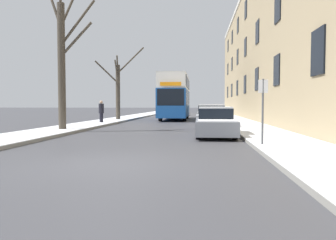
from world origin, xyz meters
The scene contains 15 objects.
ground_plane centered at (0.00, 0.00, 0.00)m, with size 320.00×320.00×0.00m, color #424247.
sidewalk_left centered at (-5.52, 53.00, 0.08)m, with size 2.76×130.00×0.16m.
sidewalk_right centered at (5.52, 53.00, 0.08)m, with size 2.76×130.00×0.16m.
terrace_facade_right centered at (11.40, 25.57, 6.99)m, with size 9.10×53.95×13.98m.
bare_tree_left_0 centered at (-5.19, 9.50, 4.07)m, with size 2.52×2.69×8.57m.
bare_tree_left_1 centered at (-5.21, 21.82, 3.07)m, with size 4.30×2.27×6.96m.
double_decker_bus centered at (-0.14, 24.92, 2.48)m, with size 2.61×10.43×4.37m.
parked_car_0 centered at (3.05, 7.50, 0.65)m, with size 1.79×4.56×1.41m.
parked_car_1 centered at (3.05, 12.87, 0.71)m, with size 1.86×4.57×1.54m.
parked_car_2 centered at (3.05, 19.30, 0.70)m, with size 1.90×4.42×1.52m.
parked_car_3 centered at (3.05, 25.20, 0.67)m, with size 1.89×4.53×1.47m.
parked_car_4 centered at (3.05, 30.97, 0.66)m, with size 1.73×4.14×1.42m.
oncoming_van centered at (-1.83, 38.01, 1.23)m, with size 1.94×5.19×2.27m.
pedestrian_left_sidewalk centered at (-5.20, 16.51, 1.00)m, with size 0.40×0.40×1.82m.
street_sign_post centered at (4.44, 3.28, 1.37)m, with size 0.32×0.07×2.37m.
Camera 1 is at (2.31, -8.03, 1.49)m, focal length 35.00 mm.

